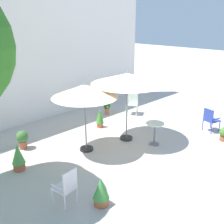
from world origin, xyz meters
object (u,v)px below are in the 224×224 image
at_px(patio_chair_1, 210,119).
at_px(patio_chair_2, 67,185).
at_px(patio_umbrella_0, 84,92).
at_px(potted_plant_5, 100,118).
at_px(cafe_table_0, 155,130).
at_px(potted_plant_1, 18,157).
at_px(potted_plant_4, 107,107).
at_px(potted_plant_3, 224,134).
at_px(potted_plant_2, 101,191).
at_px(potted_plant_0, 22,138).
at_px(patio_chair_0, 132,102).
at_px(patio_umbrella_1, 127,79).

relative_size(patio_chair_1, patio_chair_2, 0.95).
height_order(patio_umbrella_0, potted_plant_5, patio_umbrella_0).
xyz_separation_m(cafe_table_0, potted_plant_1, (-4.05, 1.74, -0.12)).
distance_m(cafe_table_0, potted_plant_4, 3.54).
bearing_deg(potted_plant_3, potted_plant_2, 174.54).
bearing_deg(patio_chair_2, potted_plant_4, 37.37).
bearing_deg(potted_plant_5, potted_plant_0, 171.73).
bearing_deg(potted_plant_2, potted_plant_4, 44.28).
bearing_deg(potted_plant_1, potted_plant_4, 17.73).
height_order(patio_chair_1, potted_plant_3, patio_chair_1).
relative_size(potted_plant_3, potted_plant_5, 0.64).
bearing_deg(potted_plant_3, potted_plant_0, 139.65).
xyz_separation_m(patio_umbrella_0, potted_plant_3, (3.87, -2.90, -1.72)).
bearing_deg(potted_plant_3, potted_plant_1, 151.17).
relative_size(patio_umbrella_0, potted_plant_3, 4.57).
relative_size(patio_chair_0, potted_plant_5, 1.16).
height_order(patio_chair_1, potted_plant_0, patio_chair_1).
bearing_deg(potted_plant_1, patio_chair_0, 8.48).
distance_m(cafe_table_0, potted_plant_2, 3.64).
distance_m(cafe_table_0, potted_plant_3, 2.53).
height_order(patio_umbrella_1, patio_chair_2, patio_umbrella_1).
relative_size(potted_plant_0, potted_plant_4, 1.12).
height_order(patio_umbrella_0, patio_umbrella_1, patio_umbrella_1).
xyz_separation_m(patio_chair_0, potted_plant_4, (-0.86, 0.74, -0.19)).
bearing_deg(patio_umbrella_1, cafe_table_0, -69.74).
distance_m(potted_plant_1, potted_plant_3, 6.87).
distance_m(patio_umbrella_0, potted_plant_2, 3.27).
xyz_separation_m(patio_chair_0, potted_plant_0, (-5.21, 0.28, -0.16)).
relative_size(patio_umbrella_1, potted_plant_1, 3.07).
height_order(potted_plant_1, potted_plant_4, potted_plant_1).
relative_size(potted_plant_4, potted_plant_5, 0.73).
relative_size(patio_chair_2, potted_plant_3, 1.92).
distance_m(potted_plant_0, potted_plant_5, 3.10).
xyz_separation_m(patio_umbrella_1, patio_chair_0, (2.27, 1.67, -1.65)).
bearing_deg(potted_plant_2, patio_umbrella_0, 56.44).
bearing_deg(potted_plant_3, patio_umbrella_1, 132.58).
xyz_separation_m(patio_chair_0, patio_chair_2, (-5.94, -3.14, 0.01)).
relative_size(cafe_table_0, patio_chair_2, 0.82).
xyz_separation_m(patio_chair_1, potted_plant_3, (-0.44, -0.76, -0.25)).
relative_size(patio_umbrella_1, patio_chair_0, 2.76).
xyz_separation_m(patio_umbrella_1, potted_plant_1, (-3.69, 0.79, -1.77)).
bearing_deg(patio_umbrella_1, patio_umbrella_0, 166.53).
relative_size(cafe_table_0, potted_plant_3, 1.57).
height_order(patio_chair_2, potted_plant_0, patio_chair_2).
relative_size(patio_umbrella_0, patio_chair_2, 2.38).
xyz_separation_m(patio_umbrella_0, potted_plant_4, (2.96, 2.04, -1.65)).
distance_m(patio_chair_2, potted_plant_1, 2.25).
bearing_deg(potted_plant_5, potted_plant_1, -169.33).
bearing_deg(potted_plant_1, patio_umbrella_0, -10.92).
bearing_deg(patio_chair_0, patio_chair_1, -81.78).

